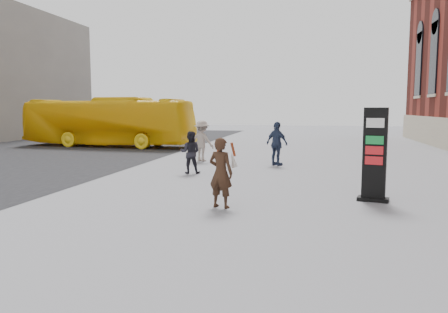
% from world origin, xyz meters
% --- Properties ---
extents(ground, '(100.00, 100.00, 0.00)m').
position_xyz_m(ground, '(0.00, 0.00, 0.00)').
color(ground, '#9E9EA3').
extents(info_pylon, '(0.83, 0.55, 2.37)m').
position_xyz_m(info_pylon, '(3.57, 1.28, 1.18)').
color(info_pylon, black).
rests_on(info_pylon, ground).
extents(woman, '(0.75, 0.72, 1.67)m').
position_xyz_m(woman, '(-0.08, -0.19, 0.86)').
color(woman, black).
rests_on(woman, ground).
extents(bus, '(10.94, 3.46, 3.00)m').
position_xyz_m(bus, '(-10.30, 14.76, 1.50)').
color(bus, yellow).
rests_on(bus, road).
extents(pedestrian_a, '(0.79, 0.65, 1.53)m').
position_xyz_m(pedestrian_a, '(-2.28, 4.93, 0.76)').
color(pedestrian_a, black).
rests_on(pedestrian_a, ground).
extents(pedestrian_b, '(1.34, 1.07, 1.81)m').
position_xyz_m(pedestrian_b, '(-2.77, 8.57, 0.90)').
color(pedestrian_b, gray).
rests_on(pedestrian_b, ground).
extents(pedestrian_c, '(1.12, 0.97, 1.80)m').
position_xyz_m(pedestrian_c, '(0.61, 7.76, 0.90)').
color(pedestrian_c, '#2A3551').
rests_on(pedestrian_c, ground).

